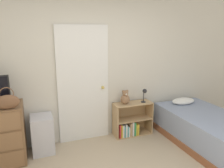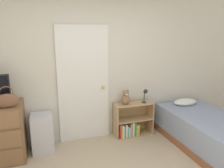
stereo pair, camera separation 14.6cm
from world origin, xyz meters
TOP-DOWN VIEW (x-y plane):
  - wall_back at (0.00, 2.04)m, footprint 10.00×0.06m
  - door_closed at (-0.09, 1.99)m, footprint 0.90×0.09m
  - handbag at (-1.26, 1.52)m, footprint 0.32×0.09m
  - storage_bin at (-0.83, 1.79)m, footprint 0.34×0.39m
  - bookshelf at (0.76, 1.84)m, footprint 0.72×0.30m
  - teddy_bear at (0.65, 1.84)m, footprint 0.17×0.17m
  - desk_lamp at (1.02, 1.80)m, footprint 0.10×0.10m
  - bed at (1.86, 1.06)m, footprint 1.07×1.89m

SIDE VIEW (x-z plane):
  - bookshelf at x=0.76m, z-range -0.07..0.55m
  - bed at x=1.86m, z-range -0.05..0.58m
  - storage_bin at x=-0.83m, z-range 0.00..0.61m
  - teddy_bear at x=0.65m, z-range 0.61..0.87m
  - desk_lamp at x=1.02m, z-range 0.68..0.94m
  - handbag at x=-1.26m, z-range 0.84..1.15m
  - door_closed at x=-0.09m, z-range 0.00..2.04m
  - wall_back at x=0.00m, z-range 0.00..2.55m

